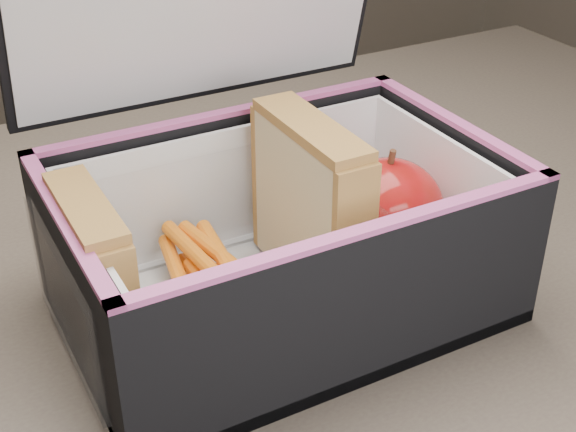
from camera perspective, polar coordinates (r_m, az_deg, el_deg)
name	(u,v)px	position (r m, az deg, el deg)	size (l,w,h in m)	color
kitchen_table	(256,408)	(0.61, -2.27, -13.47)	(1.20, 0.80, 0.75)	brown
lunch_bag	(279,228)	(0.53, -0.65, -0.84)	(0.28, 0.23, 0.28)	black
plastic_tub	(210,262)	(0.51, -5.58, -3.25)	(0.19, 0.14, 0.08)	white
sandwich_left	(95,275)	(0.49, -13.59, -4.11)	(0.03, 0.09, 0.10)	tan
sandwich_right	(310,204)	(0.53, 1.58, 0.84)	(0.03, 0.11, 0.12)	tan
carrot_sticks	(211,283)	(0.52, -5.53, -4.80)	(0.05, 0.13, 0.03)	orange
paper_napkin	(391,256)	(0.58, 7.33, -2.81)	(0.07, 0.07, 0.01)	white
red_apple	(388,209)	(0.56, 7.11, 0.47)	(0.09, 0.09, 0.08)	maroon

